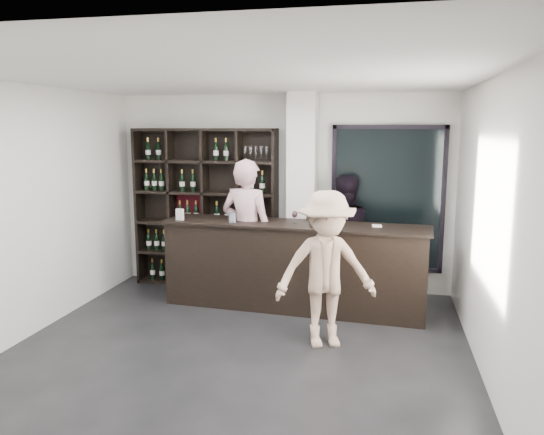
% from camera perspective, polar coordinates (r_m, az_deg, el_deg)
% --- Properties ---
extents(floor, '(5.00, 5.50, 0.01)m').
position_cam_1_polar(floor, '(5.77, -4.33, -15.11)').
color(floor, black).
rests_on(floor, ground).
extents(wine_shelf, '(2.20, 0.35, 2.40)m').
position_cam_1_polar(wine_shelf, '(8.13, -7.14, 1.02)').
color(wine_shelf, black).
rests_on(wine_shelf, floor).
extents(structural_column, '(0.40, 0.40, 2.90)m').
position_cam_1_polar(structural_column, '(7.64, 3.28, 2.42)').
color(structural_column, silver).
rests_on(structural_column, floor).
extents(glass_panel, '(1.60, 0.08, 2.10)m').
position_cam_1_polar(glass_panel, '(7.78, 12.30, 1.97)').
color(glass_panel, black).
rests_on(glass_panel, floor).
extents(tasting_counter, '(3.53, 0.73, 1.17)m').
position_cam_1_polar(tasting_counter, '(7.11, 2.32, -5.23)').
color(tasting_counter, black).
rests_on(tasting_counter, floor).
extents(taster_pink, '(0.81, 0.61, 2.00)m').
position_cam_1_polar(taster_pink, '(7.25, -2.74, -1.58)').
color(taster_pink, '#CB98A1').
rests_on(taster_pink, floor).
extents(taster_black, '(1.02, 0.90, 1.76)m').
position_cam_1_polar(taster_black, '(7.60, 7.63, -2.06)').
color(taster_black, black).
rests_on(taster_black, floor).
extents(customer, '(1.28, 0.98, 1.74)m').
position_cam_1_polar(customer, '(5.87, 5.82, -5.59)').
color(customer, tan).
rests_on(customer, floor).
extents(wine_glass, '(0.09, 0.09, 0.18)m').
position_cam_1_polar(wine_glass, '(6.98, 2.46, 0.11)').
color(wine_glass, white).
rests_on(wine_glass, tasting_counter).
extents(spit_cup, '(0.11, 0.11, 0.13)m').
position_cam_1_polar(spit_cup, '(7.06, -4.28, 0.01)').
color(spit_cup, silver).
rests_on(spit_cup, tasting_counter).
extents(napkin_stack, '(0.13, 0.13, 0.02)m').
position_cam_1_polar(napkin_stack, '(6.88, 11.22, -0.88)').
color(napkin_stack, white).
rests_on(napkin_stack, tasting_counter).
extents(card_stand, '(0.11, 0.08, 0.15)m').
position_cam_1_polar(card_stand, '(7.32, -9.89, 0.33)').
color(card_stand, white).
rests_on(card_stand, tasting_counter).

